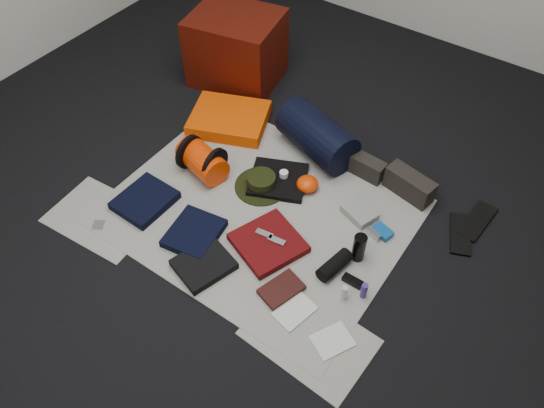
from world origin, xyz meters
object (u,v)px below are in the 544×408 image
Objects in this scene: red_cabinet at (236,48)px; water_bottle at (359,248)px; paperback_book at (281,289)px; compact_camera at (375,233)px; sleeping_pad at (229,119)px; stuff_sack at (202,161)px; navy_duffel at (317,136)px.

red_cabinet reaches higher than water_bottle.
red_cabinet is at bearing 151.37° from paperback_book.
compact_camera is 0.62m from paperback_book.
sleeping_pad is 0.46m from stuff_sack.
compact_camera is at bearing 88.11° from water_bottle.
stuff_sack reaches higher than compact_camera.
compact_camera is at bearing -13.66° from navy_duffel.
sleeping_pad is 1.56× the size of stuff_sack.
water_bottle is 0.46m from paperback_book.
stuff_sack is (0.14, -0.43, 0.05)m from sleeping_pad.
sleeping_pad is at bearing -177.90° from compact_camera.
navy_duffel reaches higher than stuff_sack.
stuff_sack is at bearing -76.42° from red_cabinet.
water_bottle is at bearing -24.71° from navy_duffel.
water_bottle is at bearing -20.79° from sleeping_pad.
sleeping_pad is 1.30m from water_bottle.
stuff_sack is at bearing -112.72° from navy_duffel.
paperback_book is (0.86, -0.43, -0.08)m from stuff_sack.
red_cabinet is at bearing 114.84° from stuff_sack.
water_bottle is 1.99× the size of compact_camera.
paperback_book is (-0.21, -0.40, -0.07)m from water_bottle.
red_cabinet reaches higher than sleeping_pad.
water_bottle reaches higher than compact_camera.
red_cabinet is 1.89× the size of stuff_sack.
navy_duffel is 1.05m from paperback_book.
sleeping_pad is 2.81× the size of water_bottle.
paperback_book is at bearing -95.60° from compact_camera.
navy_duffel is at bearing 137.11° from water_bottle.
red_cabinet reaches higher than navy_duffel.
stuff_sack is at bearing 178.63° from water_bottle.
stuff_sack is at bearing 170.88° from paperback_book.
water_bottle is 0.20m from compact_camera.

